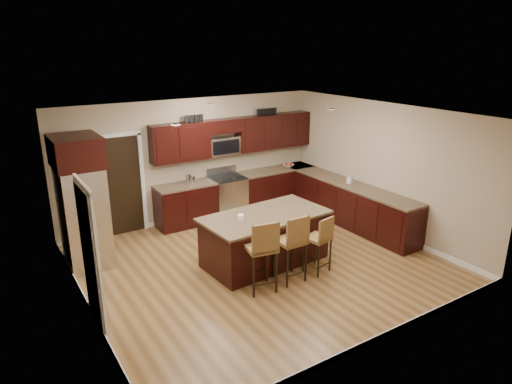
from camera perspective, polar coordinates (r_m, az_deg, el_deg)
floor at (r=8.38m, az=0.59°, el=-8.95°), size 6.00×6.00×0.00m
ceiling at (r=7.54m, az=0.66°, el=9.64°), size 6.00×6.00×0.00m
wall_back at (r=10.18m, az=-7.87°, el=3.97°), size 6.00×0.00×6.00m
wall_left at (r=6.80m, az=-21.15°, el=-4.41°), size 0.00×5.50×5.50m
wall_right at (r=9.75m, az=15.58°, el=2.83°), size 0.00×5.50×5.50m
base_cabinets at (r=10.30m, az=5.09°, el=-0.92°), size 4.02×3.96×0.92m
upper_cabinets at (r=10.40m, az=-2.34°, el=7.19°), size 4.00×0.33×0.80m
range at (r=10.46m, az=-3.60°, el=-0.52°), size 0.76×0.64×1.11m
microwave at (r=10.28m, az=-4.14°, el=5.78°), size 0.76×0.31×0.40m
doorway at (r=9.71m, az=-16.60°, el=0.71°), size 0.85×0.03×2.06m
pantry_door at (r=6.66m, az=-20.11°, el=-7.87°), size 0.03×0.80×2.04m
letter_decor at (r=10.25m, az=-3.08°, el=9.60°), size 2.20×0.03×0.15m
island at (r=8.28m, az=1.12°, el=-6.01°), size 2.33×1.32×0.92m
stool_left at (r=7.19m, az=0.80°, el=-7.04°), size 0.53×0.53×1.22m
stool_mid at (r=7.51m, az=4.65°, el=-6.11°), size 0.44×0.44×1.18m
stool_right at (r=7.90m, az=8.06°, el=-5.72°), size 0.46×0.46×1.03m
refrigerator at (r=8.47m, az=-20.93°, el=-1.05°), size 0.79×0.97×2.35m
floor_mat at (r=9.88m, az=-0.36°, el=-4.54°), size 0.95×0.78×0.01m
fruit_bowl at (r=11.22m, az=4.10°, el=3.32°), size 0.34×0.34×0.06m
soap_bottle at (r=10.04m, az=11.66°, el=1.66°), size 0.13×0.13×0.22m
canister_tall at (r=9.90m, az=-8.45°, el=1.57°), size 0.12×0.12×0.21m
canister_short at (r=9.94m, az=-7.91°, el=1.52°), size 0.11×0.11×0.16m
island_jar at (r=7.82m, az=-1.92°, el=-3.20°), size 0.10×0.10×0.10m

